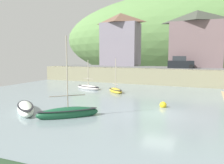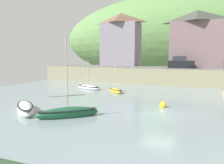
% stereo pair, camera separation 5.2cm
% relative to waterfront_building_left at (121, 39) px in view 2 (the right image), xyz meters
% --- Properties ---
extents(quay_seawall, '(48.00, 9.40, 2.40)m').
position_rel_waterfront_building_left_xyz_m(quay_seawall, '(13.11, -7.70, -6.31)').
color(quay_seawall, gray).
rests_on(quay_seawall, ground).
extents(hillside_backdrop, '(80.00, 44.00, 26.99)m').
position_rel_waterfront_building_left_xyz_m(hillside_backdrop, '(9.99, 30.00, 1.78)').
color(hillside_backdrop, '#5B8649').
rests_on(hillside_backdrop, ground).
extents(waterfront_building_left, '(7.60, 4.76, 10.36)m').
position_rel_waterfront_building_left_xyz_m(waterfront_building_left, '(0.00, 0.00, 0.00)').
color(waterfront_building_left, gray).
rests_on(waterfront_building_left, ground).
extents(waterfront_building_centre, '(9.02, 5.39, 9.84)m').
position_rel_waterfront_building_left_xyz_m(waterfront_building_centre, '(14.31, 0.00, -0.28)').
color(waterfront_building_centre, '#745E61').
rests_on(waterfront_building_centre, ground).
extents(sailboat_nearest_shore, '(2.91, 2.88, 4.26)m').
position_rel_waterfront_building_left_xyz_m(sailboat_nearest_shore, '(6.21, -17.56, -7.43)').
color(sailboat_nearest_shore, gold).
rests_on(sailboat_nearest_shore, ground).
extents(rowboat_small_beached, '(4.15, 2.48, 4.00)m').
position_rel_waterfront_building_left_xyz_m(rowboat_small_beached, '(1.80, -16.50, -7.45)').
color(rowboat_small_beached, white).
rests_on(rowboat_small_beached, ground).
extents(sailboat_white_hull, '(4.19, 3.92, 0.98)m').
position_rel_waterfront_building_left_xyz_m(sailboat_white_hull, '(3.21, -29.25, -7.37)').
color(sailboat_white_hull, white).
rests_on(sailboat_white_hull, ground).
extents(sailboat_tall_mast, '(4.07, 3.80, 6.13)m').
position_rel_waterfront_building_left_xyz_m(sailboat_tall_mast, '(7.20, -29.13, -7.35)').
color(sailboat_tall_mast, '#195334').
rests_on(sailboat_tall_mast, ground).
extents(parked_car_near_slipway, '(4.21, 1.98, 1.95)m').
position_rel_waterfront_building_left_xyz_m(parked_car_near_slipway, '(12.28, -4.50, -4.47)').
color(parked_car_near_slipway, black).
rests_on(parked_car_near_slipway, ground).
extents(mooring_buoy, '(0.61, 0.61, 0.61)m').
position_rel_waterfront_building_left_xyz_m(mooring_buoy, '(13.05, -23.18, -7.49)').
color(mooring_buoy, yellow).
rests_on(mooring_buoy, ground).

